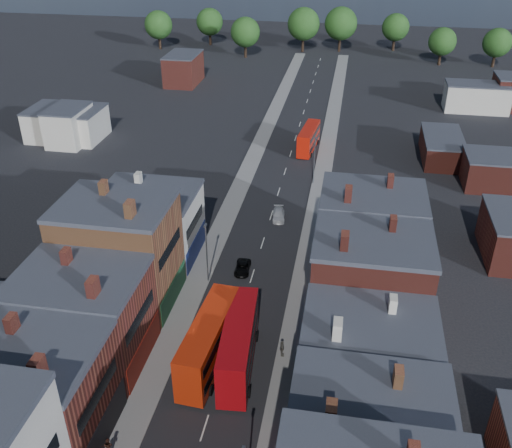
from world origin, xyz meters
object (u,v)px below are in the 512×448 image
at_px(bus_1, 239,344).
at_px(ped_3, 282,348).
at_px(bus_0, 209,341).
at_px(bus_2, 309,138).
at_px(car_2, 242,268).
at_px(car_3, 279,215).
at_px(ped_1, 108,446).

height_order(bus_1, ped_3, bus_1).
bearing_deg(bus_0, bus_1, 6.34).
bearing_deg(bus_2, car_2, -89.99).
height_order(bus_1, car_3, bus_1).
bearing_deg(bus_1, ped_1, -130.37).
bearing_deg(bus_0, bus_2, 89.90).
distance_m(car_3, ped_3, 29.27).
height_order(bus_2, ped_3, bus_2).
bearing_deg(bus_0, ped_3, 21.85).
relative_size(bus_0, ped_3, 6.65).
height_order(bus_1, ped_1, bus_1).
distance_m(bus_0, ped_3, 7.68).
xyz_separation_m(bus_0, bus_1, (3.00, 0.10, -0.02)).
relative_size(bus_2, car_3, 2.45).
xyz_separation_m(bus_2, ped_1, (-10.35, -70.25, -1.43)).
relative_size(bus_0, bus_1, 1.01).
height_order(bus_1, bus_2, bus_1).
distance_m(bus_2, ped_3, 55.94).
bearing_deg(car_2, ped_1, -105.24).
xyz_separation_m(car_3, ped_3, (4.41, -28.93, 0.45)).
relative_size(bus_0, bus_2, 1.21).
relative_size(car_2, ped_1, 2.29).
bearing_deg(ped_3, bus_2, -7.37).
relative_size(bus_1, car_3, 2.95).
relative_size(car_2, ped_3, 2.04).
height_order(bus_0, bus_1, bus_0).
relative_size(bus_0, car_3, 2.97).
bearing_deg(car_2, bus_0, -93.98).
bearing_deg(bus_0, ped_1, -111.28).
relative_size(bus_1, ped_3, 6.61).
height_order(bus_2, car_3, bus_2).
height_order(ped_1, ped_3, ped_3).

